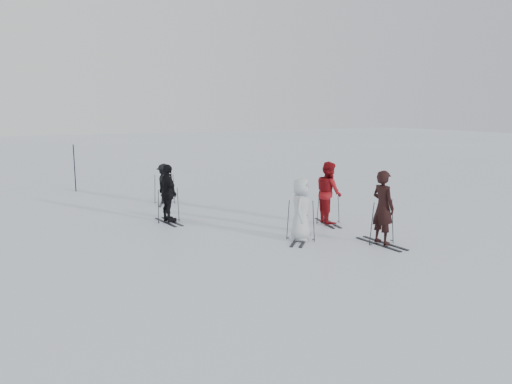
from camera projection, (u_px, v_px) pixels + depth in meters
ground at (271, 229)px, 15.43m from camera, size 120.00×120.00×0.00m
skier_near_dark at (383, 208)px, 13.51m from camera, size 0.52×0.76×2.01m
skier_red at (329, 193)px, 15.97m from camera, size 0.95×1.11×1.98m
skier_grey at (301, 210)px, 13.93m from camera, size 0.98×1.00×1.74m
skier_uphill_left at (168, 194)px, 16.12m from camera, size 0.60×1.15×1.87m
skier_uphill_far at (164, 184)px, 19.38m from camera, size 0.90×1.13×1.53m
skis_near_dark at (382, 222)px, 13.57m from camera, size 1.77×1.01×1.26m
skis_red at (328, 206)px, 16.04m from camera, size 1.72×1.17×1.15m
skis_grey at (301, 220)px, 13.97m from camera, size 1.78×1.73×1.19m
skis_uphill_left at (168, 205)px, 16.18m from camera, size 1.66×1.03×1.14m
skis_uphill_far at (164, 188)px, 19.41m from camera, size 1.83×1.40×1.18m
piste_marker at (75, 168)px, 22.14m from camera, size 0.06×0.06×2.09m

